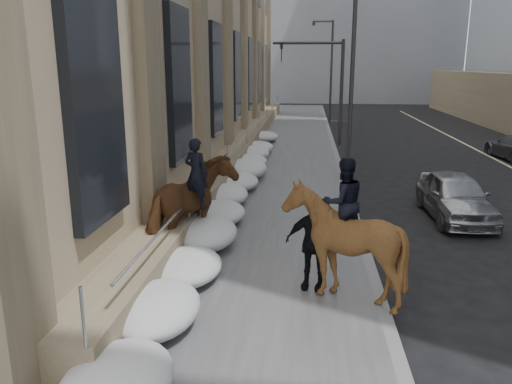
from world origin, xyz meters
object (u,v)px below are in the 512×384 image
at_px(mounted_horse_right, 342,239).
at_px(mounted_horse_left, 192,205).
at_px(car_silver, 455,196).
at_px(pedestrian, 313,243).

bearing_deg(mounted_horse_right, mounted_horse_left, -54.02).
relative_size(mounted_horse_left, mounted_horse_right, 1.06).
xyz_separation_m(mounted_horse_left, mounted_horse_right, (3.46, -2.20, 0.03)).
distance_m(mounted_horse_left, car_silver, 8.27).
bearing_deg(mounted_horse_left, car_silver, -131.27).
bearing_deg(mounted_horse_left, mounted_horse_right, 168.51).
bearing_deg(mounted_horse_left, pedestrian, 168.77).
xyz_separation_m(mounted_horse_left, pedestrian, (2.92, -1.84, -0.22)).
height_order(pedestrian, car_silver, pedestrian).
xyz_separation_m(mounted_horse_right, pedestrian, (-0.54, 0.36, -0.25)).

